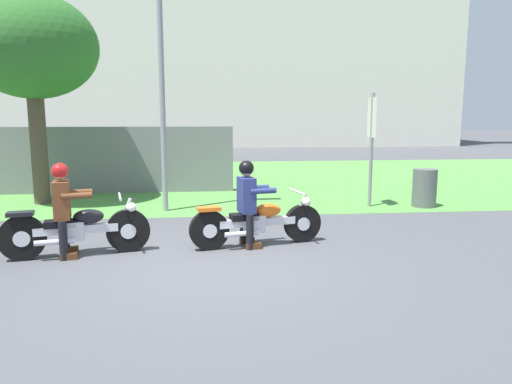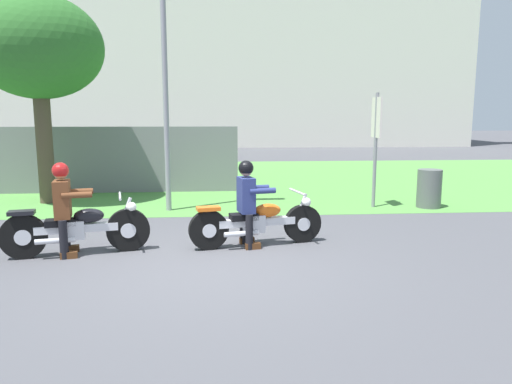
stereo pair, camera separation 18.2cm
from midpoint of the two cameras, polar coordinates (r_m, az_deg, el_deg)
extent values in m
plane|color=#4C4C51|center=(6.77, -5.87, -8.81)|extent=(120.00, 120.00, 0.00)
cube|color=#549342|center=(15.85, -5.84, 1.56)|extent=(60.00, 12.00, 0.01)
cube|color=silver|center=(36.18, -14.35, 18.27)|extent=(44.63, 8.00, 15.99)
cylinder|color=black|center=(7.92, 4.95, -3.79)|extent=(0.64, 0.25, 0.63)
cylinder|color=silver|center=(7.92, 4.95, -3.79)|extent=(0.24, 0.18, 0.22)
cylinder|color=black|center=(7.47, -6.36, -4.61)|extent=(0.64, 0.25, 0.63)
cylinder|color=silver|center=(7.47, -6.36, -4.61)|extent=(0.24, 0.18, 0.22)
cube|color=silver|center=(7.64, -0.53, -3.62)|extent=(1.27, 0.40, 0.12)
cube|color=silver|center=(7.63, -0.89, -3.79)|extent=(0.36, 0.30, 0.28)
ellipsoid|color=orange|center=(7.66, 0.75, -2.22)|extent=(0.48, 0.33, 0.22)
cube|color=black|center=(7.56, -2.13, -2.99)|extent=(0.48, 0.33, 0.10)
cube|color=orange|center=(7.39, -6.41, -2.02)|extent=(0.39, 0.27, 0.06)
cylinder|color=silver|center=(7.85, 4.64, -2.03)|extent=(0.26, 0.10, 0.53)
cylinder|color=silver|center=(7.78, 4.33, 0.04)|extent=(0.17, 0.65, 0.04)
sphere|color=white|center=(7.87, 5.39, -1.20)|extent=(0.16, 0.16, 0.16)
cylinder|color=silver|center=(7.46, -2.42, -5.05)|extent=(0.55, 0.19, 0.08)
cylinder|color=black|center=(7.78, -2.20, -4.23)|extent=(0.12, 0.12, 0.56)
cube|color=#593319|center=(7.86, -1.76, -5.85)|extent=(0.26, 0.15, 0.10)
cylinder|color=black|center=(7.45, -1.45, -4.84)|extent=(0.12, 0.12, 0.56)
cube|color=#593319|center=(7.52, -1.00, -6.52)|extent=(0.26, 0.15, 0.10)
cube|color=navy|center=(7.50, -1.85, -0.36)|extent=(0.29, 0.42, 0.56)
cylinder|color=navy|center=(7.71, -0.63, 0.51)|extent=(0.43, 0.18, 0.09)
cylinder|color=navy|center=(7.39, 0.15, 0.13)|extent=(0.43, 0.18, 0.09)
sphere|color=tan|center=(7.45, -1.87, 2.68)|extent=(0.20, 0.20, 0.20)
sphere|color=black|center=(7.44, -1.87, 2.91)|extent=(0.24, 0.24, 0.24)
cylinder|color=black|center=(7.62, -15.81, -4.50)|extent=(0.67, 0.26, 0.66)
cylinder|color=silver|center=(7.62, -15.81, -4.50)|extent=(0.26, 0.19, 0.23)
cylinder|color=black|center=(7.72, -26.96, -4.98)|extent=(0.67, 0.26, 0.66)
cylinder|color=silver|center=(7.72, -26.96, -4.98)|extent=(0.26, 0.19, 0.23)
cube|color=silver|center=(7.62, -21.46, -4.18)|extent=(1.19, 0.39, 0.12)
cube|color=silver|center=(7.62, -21.82, -4.34)|extent=(0.36, 0.30, 0.28)
ellipsoid|color=black|center=(7.57, -20.18, -2.79)|extent=(0.48, 0.33, 0.22)
cube|color=black|center=(7.61, -23.15, -3.51)|extent=(0.48, 0.33, 0.10)
cube|color=black|center=(7.65, -27.15, -2.35)|extent=(0.39, 0.27, 0.06)
cylinder|color=silver|center=(7.56, -16.27, -2.67)|extent=(0.26, 0.10, 0.53)
cylinder|color=silver|center=(7.51, -16.75, -0.53)|extent=(0.17, 0.65, 0.04)
sphere|color=white|center=(7.54, -15.48, -1.81)|extent=(0.16, 0.16, 0.16)
cylinder|color=silver|center=(7.54, -23.74, -5.54)|extent=(0.55, 0.19, 0.08)
cylinder|color=black|center=(7.83, -22.64, -4.80)|extent=(0.12, 0.12, 0.58)
cube|color=#593319|center=(7.88, -22.10, -6.47)|extent=(0.26, 0.15, 0.10)
cylinder|color=black|center=(7.48, -22.86, -5.44)|extent=(0.12, 0.12, 0.58)
cube|color=#593319|center=(7.54, -22.29, -7.19)|extent=(0.26, 0.15, 0.10)
cube|color=brown|center=(7.54, -23.02, -0.90)|extent=(0.29, 0.42, 0.56)
cylinder|color=brown|center=(7.68, -21.31, -0.03)|extent=(0.43, 0.18, 0.09)
cylinder|color=brown|center=(7.35, -21.46, -0.43)|extent=(0.43, 0.18, 0.09)
sphere|color=tan|center=(7.49, -23.21, 2.11)|extent=(0.20, 0.20, 0.20)
sphere|color=#B21919|center=(7.49, -23.22, 2.34)|extent=(0.24, 0.24, 0.24)
cylinder|color=brown|center=(12.39, -25.07, 4.72)|extent=(0.38, 0.38, 2.62)
ellipsoid|color=#2D6B28|center=(12.47, -25.83, 15.55)|extent=(2.98, 2.98, 2.38)
cylinder|color=gray|center=(10.56, -11.81, 13.48)|extent=(0.12, 0.12, 5.83)
cylinder|color=#595E5B|center=(11.57, 19.22, 0.47)|extent=(0.54, 0.54, 0.88)
cylinder|color=gray|center=(11.14, 13.27, 4.87)|extent=(0.08, 0.08, 2.60)
cube|color=silver|center=(11.11, 13.41, 8.73)|extent=(0.04, 0.60, 0.90)
cube|color=slate|center=(13.48, -18.25, 3.65)|extent=(7.00, 0.06, 1.80)
camera|label=1|loc=(0.09, -90.67, -0.11)|focal=33.19mm
camera|label=2|loc=(0.09, 89.33, 0.11)|focal=33.19mm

